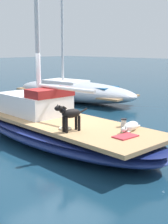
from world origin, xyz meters
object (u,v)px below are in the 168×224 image
(moored_boat_starboard_side, at_px, (74,90))
(sailboat_main, at_px, (58,130))
(dog_white, at_px, (130,127))
(deck_towel, at_px, (125,136))
(dog_black, at_px, (70,115))
(deck_winch, at_px, (124,123))
(coiled_rope, at_px, (65,128))

(moored_boat_starboard_side, bearing_deg, sailboat_main, -139.57)
(dog_white, xyz_separation_m, deck_towel, (-0.54, -0.24, -0.09))
(dog_white, distance_m, moored_boat_starboard_side, 8.56)
(dog_black, bearing_deg, sailboat_main, 58.74)
(sailboat_main, height_order, dog_white, dog_white)
(deck_winch, bearing_deg, coiled_rope, 142.50)
(sailboat_main, bearing_deg, deck_towel, -94.81)
(dog_white, relative_size, deck_winch, 4.54)
(dog_white, bearing_deg, deck_winch, 56.50)
(dog_black, xyz_separation_m, deck_towel, (0.52, -1.28, -0.41))
(dog_black, relative_size, deck_towel, 1.66)
(deck_winch, distance_m, moored_boat_starboard_side, 8.13)
(dog_black, relative_size, coiled_rope, 2.88)
(deck_winch, xyz_separation_m, coiled_rope, (-1.21, 0.93, -0.08))
(dog_black, height_order, deck_winch, dog_black)
(moored_boat_starboard_side, bearing_deg, deck_towel, -128.46)
(sailboat_main, height_order, deck_winch, deck_winch)
(dog_black, bearing_deg, moored_boat_starboard_side, 43.40)
(coiled_rope, distance_m, moored_boat_starboard_side, 8.25)
(coiled_rope, xyz_separation_m, moored_boat_starboard_side, (6.08, 5.58, -0.15))
(deck_towel, bearing_deg, coiled_rope, 105.82)
(dog_black, relative_size, moored_boat_starboard_side, 0.13)
(dog_black, xyz_separation_m, moored_boat_starboard_side, (6.16, 5.82, -0.55))
(coiled_rope, height_order, moored_boat_starboard_side, moored_boat_starboard_side)
(dog_black, distance_m, moored_boat_starboard_side, 8.50)
(sailboat_main, xyz_separation_m, coiled_rope, (-0.64, -0.94, 0.35))
(sailboat_main, bearing_deg, dog_white, -81.68)
(sailboat_main, distance_m, deck_winch, 2.00)
(sailboat_main, xyz_separation_m, deck_towel, (-0.21, -2.48, 0.34))
(dog_white, bearing_deg, coiled_rope, 126.86)
(dog_black, distance_m, dog_white, 1.52)
(deck_winch, xyz_separation_m, moored_boat_starboard_side, (4.87, 6.50, -0.22))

